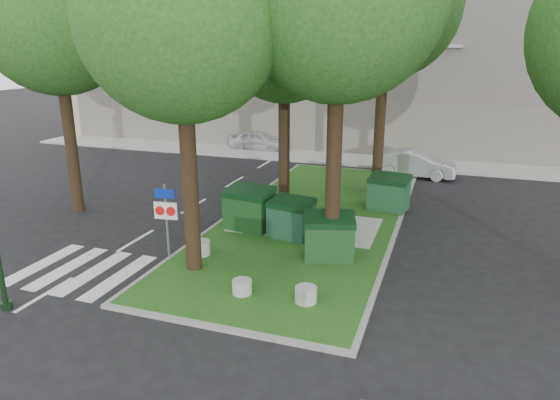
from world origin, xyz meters
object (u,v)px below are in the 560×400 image
at_px(tree_median_mid, 287,23).
at_px(bollard_right, 306,294).
at_px(bollard_mid, 242,287).
at_px(car_silver, 415,164).
at_px(bollard_left, 200,248).
at_px(dumpster_b, 291,218).
at_px(dumpster_c, 329,237).
at_px(traffic_sign_pole, 166,212).
at_px(dumpster_d, 389,193).
at_px(tree_street_left, 56,2).
at_px(dumpster_a, 249,209).
at_px(car_white, 258,140).
at_px(litter_bin, 394,201).

bearing_deg(tree_median_mid, bollard_right, -68.20).
bearing_deg(bollard_mid, car_silver, 77.78).
xyz_separation_m(bollard_left, bollard_mid, (2.19, -1.90, -0.03)).
height_order(tree_median_mid, dumpster_b, tree_median_mid).
bearing_deg(dumpster_c, dumpster_b, 124.69).
bearing_deg(dumpster_b, traffic_sign_pole, -125.12).
relative_size(dumpster_b, dumpster_d, 0.98).
height_order(tree_street_left, traffic_sign_pole, tree_street_left).
bearing_deg(traffic_sign_pole, car_silver, 56.50).
relative_size(traffic_sign_pole, car_silver, 0.60).
bearing_deg(tree_median_mid, dumpster_a, -96.52).
bearing_deg(traffic_sign_pole, tree_street_left, 144.17).
xyz_separation_m(tree_street_left, bollard_right, (10.47, -4.43, -7.34)).
height_order(tree_median_mid, dumpster_c, tree_median_mid).
bearing_deg(car_white, dumpster_a, -158.80).
relative_size(dumpster_c, dumpster_d, 1.05).
bearing_deg(car_white, bollard_right, -154.16).
relative_size(bollard_right, car_white, 0.15).
distance_m(bollard_left, car_silver, 13.49).
bearing_deg(dumpster_c, car_white, 102.25).
bearing_deg(bollard_right, car_white, 114.86).
relative_size(tree_street_left, car_silver, 2.80).
distance_m(bollard_right, litter_bin, 8.35).
distance_m(tree_street_left, litter_bin, 14.20).
xyz_separation_m(dumpster_d, bollard_right, (-0.94, -8.16, -0.47)).
distance_m(dumpster_b, dumpster_c, 2.06).
distance_m(dumpster_d, litter_bin, 0.41).
distance_m(dumpster_d, traffic_sign_pole, 8.85).
bearing_deg(car_silver, bollard_right, 177.35).
xyz_separation_m(tree_median_mid, dumpster_d, (3.91, 0.73, -6.20)).
relative_size(tree_median_mid, dumpster_d, 6.11).
distance_m(bollard_right, car_white, 19.70).
relative_size(tree_street_left, bollard_mid, 21.77).
relative_size(tree_street_left, bollard_left, 18.25).
distance_m(tree_median_mid, car_silver, 10.26).
bearing_deg(car_white, dumpster_c, -150.54).
xyz_separation_m(tree_median_mid, dumpster_a, (-0.35, -3.03, -6.14)).
bearing_deg(tree_street_left, dumpster_b, -2.01).
bearing_deg(litter_bin, traffic_sign_pole, -130.16).
height_order(dumpster_d, bollard_left, dumpster_d).
relative_size(tree_median_mid, dumpster_b, 6.25).
distance_m(tree_street_left, bollard_mid, 12.34).
relative_size(bollard_left, bollard_right, 1.11).
height_order(bollard_right, car_silver, car_silver).
distance_m(dumpster_c, traffic_sign_pole, 4.85).
distance_m(dumpster_b, litter_bin, 5.05).
bearing_deg(dumpster_c, car_silver, 65.97).
bearing_deg(bollard_left, bollard_right, -24.88).
distance_m(tree_street_left, car_white, 15.32).
distance_m(dumpster_d, car_silver, 6.05).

